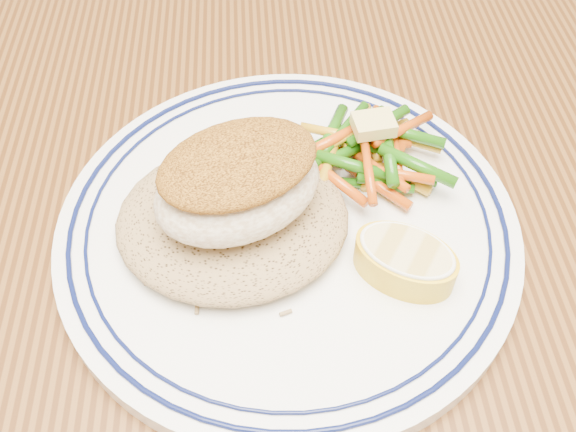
# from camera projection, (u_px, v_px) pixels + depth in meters

# --- Properties ---
(dining_table) EXTENTS (1.50, 0.90, 0.75)m
(dining_table) POSITION_uv_depth(u_px,v_px,m) (282.00, 285.00, 0.49)
(dining_table) COLOR #44240D
(dining_table) RESTS_ON ground
(plate) EXTENTS (0.28, 0.28, 0.02)m
(plate) POSITION_uv_depth(u_px,v_px,m) (288.00, 227.00, 0.39)
(plate) COLOR white
(plate) RESTS_ON dining_table
(rice_pilaf) EXTENTS (0.14, 0.12, 0.03)m
(rice_pilaf) POSITION_uv_depth(u_px,v_px,m) (232.00, 216.00, 0.37)
(rice_pilaf) COLOR olive
(rice_pilaf) RESTS_ON plate
(fish_fillet) EXTENTS (0.12, 0.10, 0.05)m
(fish_fillet) POSITION_uv_depth(u_px,v_px,m) (238.00, 182.00, 0.35)
(fish_fillet) COLOR beige
(fish_fillet) RESTS_ON rice_pilaf
(vegetable_pile) EXTENTS (0.10, 0.10, 0.03)m
(vegetable_pile) POSITION_uv_depth(u_px,v_px,m) (367.00, 152.00, 0.41)
(vegetable_pile) COLOR #B68313
(vegetable_pile) RESTS_ON plate
(butter_pat) EXTENTS (0.03, 0.02, 0.01)m
(butter_pat) POSITION_uv_depth(u_px,v_px,m) (374.00, 124.00, 0.40)
(butter_pat) COLOR #DECA6C
(butter_pat) RESTS_ON vegetable_pile
(lemon_wedge) EXTENTS (0.07, 0.07, 0.02)m
(lemon_wedge) POSITION_uv_depth(u_px,v_px,m) (405.00, 260.00, 0.35)
(lemon_wedge) COLOR yellow
(lemon_wedge) RESTS_ON plate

